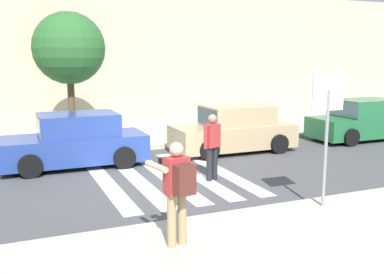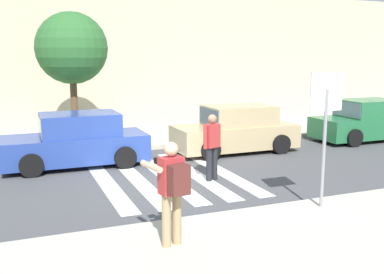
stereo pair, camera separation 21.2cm
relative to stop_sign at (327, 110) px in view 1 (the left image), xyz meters
name	(u,v)px [view 1 (the left image)]	position (x,y,z in m)	size (l,w,h in m)	color
ground_plane	(168,178)	(-2.06, 3.68, -2.14)	(120.00, 120.00, 0.00)	#4C4C4F
sidewalk_far	(115,138)	(-2.06, 9.68, -2.07)	(60.00, 4.80, 0.14)	beige
building_facade_far	(91,59)	(-2.06, 14.08, 0.87)	(56.00, 4.00, 6.01)	beige
crosswalk_stripe_0	(107,183)	(-3.66, 3.88, -2.13)	(0.44, 5.20, 0.01)	silver
crosswalk_stripe_1	(137,179)	(-2.86, 3.88, -2.13)	(0.44, 5.20, 0.01)	silver
crosswalk_stripe_2	(166,176)	(-2.06, 3.88, -2.13)	(0.44, 5.20, 0.01)	silver
crosswalk_stripe_3	(193,173)	(-1.26, 3.88, -2.13)	(0.44, 5.20, 0.01)	silver
crosswalk_stripe_4	(219,170)	(-0.46, 3.88, -2.13)	(0.44, 5.20, 0.01)	silver
stop_sign	(327,110)	(0.00, 0.00, 0.00)	(0.76, 0.08, 2.74)	gray
photographer_with_backpack	(177,185)	(-3.47, -0.69, -0.97)	(0.69, 0.91, 1.72)	tan
pedestrian_crossing	(212,143)	(-1.07, 3.07, -1.16)	(0.55, 0.36, 1.72)	#232328
parked_car_blue	(75,142)	(-4.09, 5.98, -1.41)	(4.10, 1.92, 1.55)	#284293
parked_car_tan	(234,130)	(1.13, 5.98, -1.41)	(4.10, 1.92, 1.55)	tan
parked_car_green	(363,121)	(6.70, 5.98, -1.41)	(4.10, 1.92, 1.55)	#236B3D
street_tree_center	(69,49)	(-3.78, 8.64, 1.28)	(2.42, 2.42, 4.51)	brown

